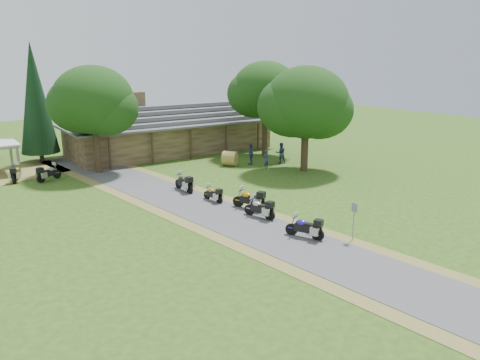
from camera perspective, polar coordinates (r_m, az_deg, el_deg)
ground at (r=26.71m, az=2.50°, el=-6.23°), size 120.00×120.00×0.00m
driveway at (r=29.59m, az=-2.89°, el=-4.11°), size 51.95×51.95×0.00m
lodge at (r=49.25m, az=-8.50°, el=6.29°), size 21.40×9.40×4.90m
motorcycle_row_a at (r=25.70m, az=7.89°, el=-5.62°), size 1.43×2.06×1.35m
motorcycle_row_b at (r=28.62m, az=2.40°, el=-3.34°), size 1.20×2.07×1.35m
motorcycle_row_c at (r=30.17m, az=1.16°, el=-2.26°), size 1.57×2.23×1.47m
motorcycle_row_d at (r=31.91m, az=-3.32°, el=-1.63°), size 0.80×1.73×1.14m
motorcycle_row_e at (r=34.51m, az=-6.87°, el=-0.22°), size 0.78×2.09×1.41m
motorcycle_carport_a at (r=41.16m, az=-25.64°, el=0.84°), size 1.32×2.12×1.38m
motorcycle_carport_b at (r=40.24m, az=-22.29°, el=0.89°), size 2.08×1.52×1.37m
person_a at (r=41.51m, az=3.19°, el=2.79°), size 0.62×0.50×1.94m
person_b at (r=43.50m, az=5.00°, el=3.53°), size 0.78×0.69×2.26m
person_c at (r=42.65m, az=1.33°, el=3.35°), size 0.66×0.76×2.26m
hay_bale at (r=42.39m, az=-1.24°, el=2.64°), size 1.81×1.79×1.33m
sign_post at (r=25.65m, az=13.67°, el=-5.00°), size 0.39×0.06×2.15m
oak_lodge_left at (r=40.93m, az=-17.33°, el=7.65°), size 6.63×6.63×9.94m
oak_lodge_right at (r=46.34m, az=3.08°, el=9.41°), size 6.46×6.46×10.51m
oak_driveway at (r=40.18m, az=8.02°, el=7.75°), size 7.15×7.15×9.52m
cedar_near at (r=47.15m, az=-23.63°, el=8.61°), size 3.41×3.41×11.01m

